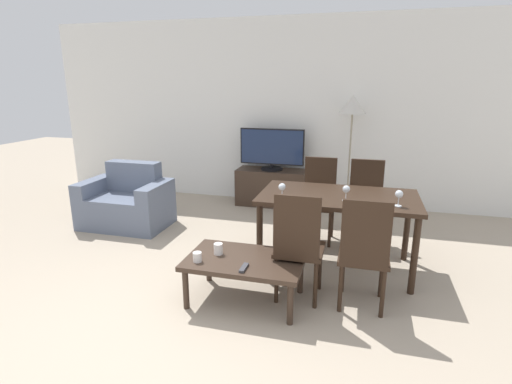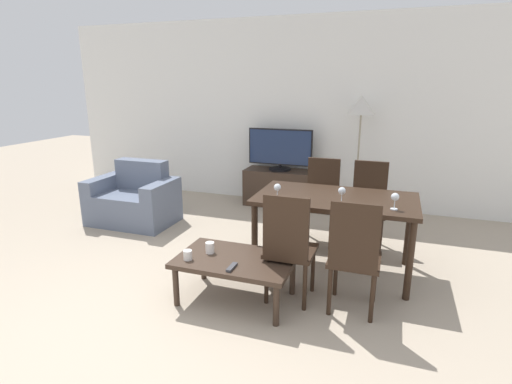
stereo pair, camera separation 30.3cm
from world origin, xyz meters
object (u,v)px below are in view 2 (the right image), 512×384
dining_chair_near (289,244)px  cup_white_near (210,248)px  tv_stand (280,188)px  wine_glass_left (277,188)px  dining_table (335,205)px  remote_primary (232,267)px  dining_chair_near_right (354,253)px  dining_chair_far (368,201)px  armchair (134,201)px  cup_colored_far (188,255)px  tv (280,150)px  floor_lamp (361,111)px  wine_glass_right (395,198)px  wine_glass_center (342,192)px  dining_chair_far_left (321,197)px  coffee_table (236,263)px

dining_chair_near → cup_white_near: 0.68m
tv_stand → wine_glass_left: (0.59, -2.15, 0.58)m
dining_table → remote_primary: size_ratio=9.97×
dining_chair_near_right → dining_chair_far: bearing=90.0°
armchair → tv_stand: (1.60, 1.35, -0.02)m
dining_table → cup_colored_far: 1.47m
tv → dining_chair_near: (0.83, -2.62, -0.32)m
dining_chair_near_right → floor_lamp: 2.76m
wine_glass_left → wine_glass_right: bearing=1.4°
dining_chair_far → wine_glass_left: (-0.76, -0.99, 0.33)m
dining_chair_near → cup_white_near: dining_chair_near is taller
dining_table → wine_glass_center: 0.27m
tv → dining_chair_near: 2.77m
dining_chair_near_right → tv: bearing=117.3°
armchair → dining_chair_far_left: 2.44m
tv_stand → dining_chair_far_left: bearing=-54.4°
armchair → dining_table: bearing=-11.3°
tv → dining_chair_near_right: tv is taller
dining_chair_near → wine_glass_left: dining_chair_near is taller
dining_chair_far_left → wine_glass_left: 1.07m
dining_chair_far → dining_chair_near_right: (0.00, -1.47, 0.00)m
cup_white_near → wine_glass_left: bearing=52.7°
dining_chair_far → cup_white_near: size_ratio=10.11×
cup_white_near → dining_chair_near: bearing=7.5°
dining_chair_near → floor_lamp: 2.76m
tv_stand → dining_chair_near: (0.83, -2.62, 0.25)m
dining_chair_near → dining_chair_far: 1.56m
dining_chair_far_left → cup_colored_far: size_ratio=11.92×
armchair → floor_lamp: bearing=26.0°
dining_table → remote_primary: bearing=-121.8°
armchair → remote_primary: armchair is taller
wine_glass_right → tv: bearing=127.3°
armchair → dining_chair_near: dining_chair_near is taller
dining_chair_near_right → wine_glass_left: (-0.76, 0.48, 0.33)m
dining_chair_far → cup_white_near: dining_chair_far is taller
dining_chair_far_left → armchair: bearing=-175.4°
wine_glass_center → wine_glass_right: (0.45, -0.05, 0.00)m
dining_chair_near_right → wine_glass_center: dining_chair_near_right is taller
coffee_table → dining_chair_far: bearing=59.0°
coffee_table → wine_glass_center: (0.76, 0.66, 0.51)m
wine_glass_left → wine_glass_right: same height
tv_stand → cup_colored_far: bearing=-89.1°
cup_white_near → wine_glass_left: 0.82m
tv → dining_chair_far_left: size_ratio=0.99×
dining_table → dining_chair_near: (-0.26, -0.73, -0.15)m
wine_glass_left → wine_glass_center: (0.58, 0.07, 0.00)m
wine_glass_left → dining_chair_near_right: bearing=-31.9°
remote_primary → wine_glass_right: wine_glass_right is taller
cup_colored_far → wine_glass_right: size_ratio=0.55×
armchair → dining_chair_far: size_ratio=1.12×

